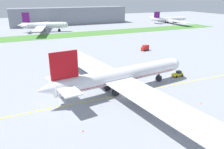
{
  "coord_description": "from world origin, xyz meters",
  "views": [
    {
      "loc": [
        -29.79,
        -57.77,
        30.69
      ],
      "look_at": [
        1.91,
        12.07,
        3.49
      ],
      "focal_mm": 36.12,
      "sensor_mm": 36.0,
      "label": 1
    }
  ],
  "objects_px": {
    "service_truck_baggage_loader": "(145,48)",
    "parked_airliner_far_centre": "(169,19)",
    "traffic_cone_near_nose": "(83,130)",
    "pushback_tug": "(178,74)",
    "airliner_foreground": "(118,76)",
    "traffic_cone_port_wing": "(201,103)",
    "parked_airliner_far_left": "(43,25)",
    "ground_crew_wingwalker_port": "(128,82)"
  },
  "relations": [
    {
      "from": "ground_crew_wingwalker_port",
      "to": "service_truck_baggage_loader",
      "type": "height_order",
      "value": "service_truck_baggage_loader"
    },
    {
      "from": "ground_crew_wingwalker_port",
      "to": "service_truck_baggage_loader",
      "type": "distance_m",
      "value": 54.9
    },
    {
      "from": "parked_airliner_far_centre",
      "to": "traffic_cone_port_wing",
      "type": "bearing_deg",
      "value": -125.08
    },
    {
      "from": "traffic_cone_near_nose",
      "to": "pushback_tug",
      "type": "bearing_deg",
      "value": 24.85
    },
    {
      "from": "pushback_tug",
      "to": "parked_airliner_far_left",
      "type": "height_order",
      "value": "parked_airliner_far_left"
    },
    {
      "from": "pushback_tug",
      "to": "service_truck_baggage_loader",
      "type": "relative_size",
      "value": 1.22
    },
    {
      "from": "pushback_tug",
      "to": "traffic_cone_near_nose",
      "type": "height_order",
      "value": "pushback_tug"
    },
    {
      "from": "pushback_tug",
      "to": "traffic_cone_port_wing",
      "type": "height_order",
      "value": "pushback_tug"
    },
    {
      "from": "pushback_tug",
      "to": "traffic_cone_port_wing",
      "type": "xyz_separation_m",
      "value": [
        -9.58,
        -22.08,
        -0.73
      ]
    },
    {
      "from": "ground_crew_wingwalker_port",
      "to": "traffic_cone_port_wing",
      "type": "bearing_deg",
      "value": -59.77
    },
    {
      "from": "pushback_tug",
      "to": "ground_crew_wingwalker_port",
      "type": "xyz_separation_m",
      "value": [
        -22.47,
        0.04,
        0.01
      ]
    },
    {
      "from": "traffic_cone_near_nose",
      "to": "parked_airliner_far_left",
      "type": "height_order",
      "value": "parked_airliner_far_left"
    },
    {
      "from": "airliner_foreground",
      "to": "traffic_cone_port_wing",
      "type": "height_order",
      "value": "airliner_foreground"
    },
    {
      "from": "airliner_foreground",
      "to": "service_truck_baggage_loader",
      "type": "bearing_deg",
      "value": 49.29
    },
    {
      "from": "service_truck_baggage_loader",
      "to": "parked_airliner_far_centre",
      "type": "distance_m",
      "value": 144.01
    },
    {
      "from": "traffic_cone_near_nose",
      "to": "service_truck_baggage_loader",
      "type": "xyz_separation_m",
      "value": [
        57.89,
        64.17,
        1.37
      ]
    },
    {
      "from": "pushback_tug",
      "to": "service_truck_baggage_loader",
      "type": "xyz_separation_m",
      "value": [
        11.87,
        42.86,
        0.64
      ]
    },
    {
      "from": "airliner_foreground",
      "to": "traffic_cone_port_wing",
      "type": "xyz_separation_m",
      "value": [
        18.4,
        -18.62,
        -5.18
      ]
    },
    {
      "from": "parked_airliner_far_left",
      "to": "traffic_cone_near_nose",
      "type": "bearing_deg",
      "value": -95.23
    },
    {
      "from": "parked_airliner_far_left",
      "to": "airliner_foreground",
      "type": "bearing_deg",
      "value": -88.64
    },
    {
      "from": "airliner_foreground",
      "to": "traffic_cone_near_nose",
      "type": "height_order",
      "value": "airliner_foreground"
    },
    {
      "from": "service_truck_baggage_loader",
      "to": "ground_crew_wingwalker_port",
      "type": "bearing_deg",
      "value": -128.73
    },
    {
      "from": "pushback_tug",
      "to": "traffic_cone_port_wing",
      "type": "relative_size",
      "value": 10.91
    },
    {
      "from": "airliner_foreground",
      "to": "service_truck_baggage_loader",
      "type": "distance_m",
      "value": 61.23
    },
    {
      "from": "airliner_foreground",
      "to": "traffic_cone_near_nose",
      "type": "relative_size",
      "value": 150.13
    },
    {
      "from": "traffic_cone_port_wing",
      "to": "parked_airliner_far_centre",
      "type": "relative_size",
      "value": 0.01
    },
    {
      "from": "airliner_foreground",
      "to": "traffic_cone_port_wing",
      "type": "relative_size",
      "value": 150.13
    },
    {
      "from": "ground_crew_wingwalker_port",
      "to": "traffic_cone_near_nose",
      "type": "relative_size",
      "value": 2.89
    },
    {
      "from": "traffic_cone_port_wing",
      "to": "parked_airliner_far_left",
      "type": "distance_m",
      "value": 162.28
    },
    {
      "from": "traffic_cone_port_wing",
      "to": "parked_airliner_far_centre",
      "type": "bearing_deg",
      "value": 54.92
    },
    {
      "from": "parked_airliner_far_left",
      "to": "parked_airliner_far_centre",
      "type": "xyz_separation_m",
      "value": [
        141.36,
        9.58,
        -1.29
      ]
    },
    {
      "from": "parked_airliner_far_left",
      "to": "traffic_cone_port_wing",
      "type": "bearing_deg",
      "value": -82.28
    },
    {
      "from": "parked_airliner_far_centre",
      "to": "ground_crew_wingwalker_port",
      "type": "bearing_deg",
      "value": -131.8
    },
    {
      "from": "airliner_foreground",
      "to": "parked_airliner_far_centre",
      "type": "bearing_deg",
      "value": 47.71
    },
    {
      "from": "airliner_foreground",
      "to": "ground_crew_wingwalker_port",
      "type": "relative_size",
      "value": 51.88
    },
    {
      "from": "pushback_tug",
      "to": "parked_airliner_far_left",
      "type": "bearing_deg",
      "value": 102.75
    },
    {
      "from": "traffic_cone_port_wing",
      "to": "parked_airliner_far_centre",
      "type": "xyz_separation_m",
      "value": [
        119.59,
        170.31,
        4.09
      ]
    },
    {
      "from": "parked_airliner_far_left",
      "to": "service_truck_baggage_loader",
      "type": "bearing_deg",
      "value": -65.71
    },
    {
      "from": "traffic_cone_near_nose",
      "to": "parked_airliner_far_left",
      "type": "bearing_deg",
      "value": 84.77
    },
    {
      "from": "parked_airliner_far_left",
      "to": "parked_airliner_far_centre",
      "type": "bearing_deg",
      "value": 3.88
    },
    {
      "from": "ground_crew_wingwalker_port",
      "to": "parked_airliner_far_centre",
      "type": "bearing_deg",
      "value": 48.2
    },
    {
      "from": "service_truck_baggage_loader",
      "to": "parked_airliner_far_centre",
      "type": "height_order",
      "value": "parked_airliner_far_centre"
    }
  ]
}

